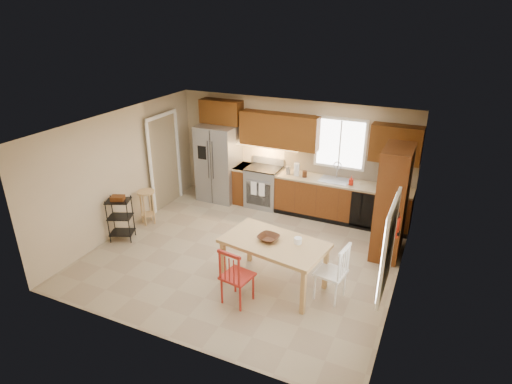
{
  "coord_description": "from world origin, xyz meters",
  "views": [
    {
      "loc": [
        3.1,
        -6.27,
        4.33
      ],
      "look_at": [
        0.06,
        0.4,
        1.15
      ],
      "focal_mm": 30.0,
      "sensor_mm": 36.0,
      "label": 1
    }
  ],
  "objects": [
    {
      "name": "upper_right_block",
      "position": [
        2.25,
        2.33,
        1.83
      ],
      "size": [
        1.0,
        0.35,
        0.75
      ],
      "primitive_type": "cube",
      "color": "#643710",
      "rests_on": "wall_back"
    },
    {
      "name": "soap_bottle",
      "position": [
        1.48,
        2.1,
        1.0
      ],
      "size": [
        0.09,
        0.09,
        0.19
      ],
      "primitive_type": "imported",
      "color": "red",
      "rests_on": "base_cabinet_run"
    },
    {
      "name": "utility_cart",
      "position": [
        -2.5,
        -0.48,
        0.45
      ],
      "size": [
        0.55,
        0.5,
        0.9
      ],
      "primitive_type": null,
      "rotation": [
        0.0,
        0.0,
        0.4
      ],
      "color": "black",
      "rests_on": "floor"
    },
    {
      "name": "ceiling",
      "position": [
        0.0,
        0.0,
        2.5
      ],
      "size": [
        5.5,
        5.0,
        0.02
      ],
      "primitive_type": "cube",
      "color": "silver",
      "rests_on": "ground"
    },
    {
      "name": "pantry",
      "position": [
        2.43,
        1.2,
        1.05
      ],
      "size": [
        0.5,
        0.95,
        2.1
      ],
      "primitive_type": "cube",
      "color": "brown",
      "rests_on": "floor"
    },
    {
      "name": "wall_left",
      "position": [
        -2.75,
        0.0,
        1.25
      ],
      "size": [
        0.02,
        5.0,
        2.5
      ],
      "primitive_type": "cube",
      "color": "#CCB793",
      "rests_on": "ground"
    },
    {
      "name": "upper_left_block",
      "position": [
        -0.25,
        2.33,
        1.83
      ],
      "size": [
        1.8,
        0.35,
        0.75
      ],
      "primitive_type": "cube",
      "color": "#643710",
      "rests_on": "wall_back"
    },
    {
      "name": "paper_towel",
      "position": [
        0.25,
        2.15,
        1.04
      ],
      "size": [
        0.12,
        0.12,
        0.28
      ],
      "primitive_type": "cylinder",
      "color": "white",
      "rests_on": "base_cabinet_run"
    },
    {
      "name": "base_cabinet_run",
      "position": [
        1.29,
        2.2,
        0.45
      ],
      "size": [
        2.92,
        0.6,
        0.9
      ],
      "primitive_type": "cube",
      "color": "brown",
      "rests_on": "floor"
    },
    {
      "name": "dishwasher",
      "position": [
        1.85,
        1.91,
        0.45
      ],
      "size": [
        0.6,
        0.02,
        0.78
      ],
      "primitive_type": "cube",
      "color": "black",
      "rests_on": "floor"
    },
    {
      "name": "doorway",
      "position": [
        -2.67,
        1.3,
        1.05
      ],
      "size": [
        0.04,
        0.95,
        2.1
      ],
      "primitive_type": "cube",
      "color": "#8C7A59",
      "rests_on": "wall_left"
    },
    {
      "name": "backsplash",
      "position": [
        1.29,
        2.48,
        1.18
      ],
      "size": [
        2.92,
        0.03,
        0.55
      ],
      "primitive_type": "cube",
      "color": "beige",
      "rests_on": "wall_back"
    },
    {
      "name": "dining_table",
      "position": [
        0.87,
        -0.65,
        0.41
      ],
      "size": [
        1.81,
        1.2,
        0.82
      ],
      "primitive_type": null,
      "rotation": [
        0.0,
        0.0,
        -0.16
      ],
      "color": "tan",
      "rests_on": "floor"
    },
    {
      "name": "wall_back",
      "position": [
        0.0,
        2.5,
        1.25
      ],
      "size": [
        5.5,
        0.02,
        2.5
      ],
      "primitive_type": "cube",
      "color": "#CCB793",
      "rests_on": "ground"
    },
    {
      "name": "chair_white",
      "position": [
        1.82,
        -0.6,
        0.49
      ],
      "size": [
        0.53,
        0.53,
        0.98
      ],
      "primitive_type": null,
      "rotation": [
        0.0,
        0.0,
        1.41
      ],
      "color": "white",
      "rests_on": "floor"
    },
    {
      "name": "wall_front",
      "position": [
        0.0,
        -2.5,
        1.25
      ],
      "size": [
        5.5,
        0.02,
        2.5
      ],
      "primitive_type": "cube",
      "color": "#CCB793",
      "rests_on": "ground"
    },
    {
      "name": "wall_right",
      "position": [
        2.75,
        0.0,
        1.25
      ],
      "size": [
        0.02,
        5.0,
        2.5
      ],
      "primitive_type": "cube",
      "color": "#CCB793",
      "rests_on": "ground"
    },
    {
      "name": "base_cabinet_narrow",
      "position": [
        -1.1,
        2.2,
        0.45
      ],
      "size": [
        0.3,
        0.6,
        0.9
      ],
      "primitive_type": "cube",
      "color": "brown",
      "rests_on": "floor"
    },
    {
      "name": "window_right",
      "position": [
        2.68,
        -1.15,
        1.45
      ],
      "size": [
        0.04,
        1.02,
        1.32
      ],
      "primitive_type": "cube",
      "color": "white",
      "rests_on": "wall_right"
    },
    {
      "name": "undercab_glow",
      "position": [
        -0.55,
        2.3,
        1.43
      ],
      "size": [
        1.6,
        0.3,
        0.01
      ],
      "primitive_type": "cube",
      "color": "#FFBF66",
      "rests_on": "wall_back"
    },
    {
      "name": "sink",
      "position": [
        1.1,
        2.2,
        0.86
      ],
      "size": [
        0.62,
        0.46,
        0.16
      ],
      "primitive_type": "cube",
      "color": "gray",
      "rests_on": "base_cabinet_run"
    },
    {
      "name": "table_bowl",
      "position": [
        0.76,
        -0.65,
        0.83
      ],
      "size": [
        0.39,
        0.39,
        0.08
      ],
      "primitive_type": "imported",
      "rotation": [
        0.0,
        0.0,
        -0.16
      ],
      "color": "#482513",
      "rests_on": "dining_table"
    },
    {
      "name": "bar_stool",
      "position": [
        -2.46,
        0.3,
        0.38
      ],
      "size": [
        0.4,
        0.4,
        0.75
      ],
      "primitive_type": null,
      "rotation": [
        0.0,
        0.0,
        -0.11
      ],
      "color": "tan",
      "rests_on": "floor"
    },
    {
      "name": "window_back",
      "position": [
        1.1,
        2.48,
        1.65
      ],
      "size": [
        1.12,
        0.04,
        1.12
      ],
      "primitive_type": "cube",
      "color": "white",
      "rests_on": "wall_back"
    },
    {
      "name": "fire_extinguisher",
      "position": [
        2.63,
        0.15,
        1.1
      ],
      "size": [
        0.12,
        0.12,
        0.36
      ],
      "primitive_type": "cylinder",
      "color": "red",
      "rests_on": "wall_right"
    },
    {
      "name": "refrigerator",
      "position": [
        -1.7,
        2.12,
        0.91
      ],
      "size": [
        0.92,
        0.75,
        1.82
      ],
      "primitive_type": "cube",
      "color": "gray",
      "rests_on": "floor"
    },
    {
      "name": "chair_red",
      "position": [
        0.52,
        -1.3,
        0.49
      ],
      "size": [
        0.53,
        0.53,
        0.98
      ],
      "primitive_type": null,
      "rotation": [
        0.0,
        0.0,
        -0.16
      ],
      "color": "#A22219",
      "rests_on": "floor"
    },
    {
      "name": "range_stove",
      "position": [
        -0.55,
        2.19,
        0.46
      ],
      "size": [
        0.76,
        0.63,
        0.92
      ],
      "primitive_type": "cube",
      "color": "gray",
      "rests_on": "floor"
    },
    {
      "name": "upper_over_fridge",
      "position": [
        -1.7,
        2.33,
        2.1
      ],
      "size": [
        1.0,
        0.35,
        0.55
      ],
      "primitive_type": "cube",
      "color": "#643710",
      "rests_on": "wall_back"
    },
    {
      "name": "table_jar",
      "position": [
        1.24,
        -0.55,
        0.86
      ],
      "size": [
        0.15,
        0.15,
        0.15
      ],
      "primitive_type": "cylinder",
      "rotation": [
        0.0,
        0.0,
        -0.16
      ],
      "color": "white",
      "rests_on": "dining_table"
    },
    {
      "name": "canister_wood",
      "position": [
        0.45,
        2.12,
        0.97
      ],
      "size": [
        0.1,
        0.1,
        0.14
      ],
      "primitive_type": "cylinder",
      "color": "#482513",
      "rests_on": "base_cabinet_run"
    },
    {
      "name": "floor",
      "position": [
        0.0,
        0.0,
        0.0
      ],
      "size": [
        5.5,
        5.5,
        0.0
      ],
      "primitive_type": "plane",
      "color": "tan",
      "rests_on": "ground"
    },
    {
      "name": "canister_steel",
      "position": [
        0.05,
        2.15,
        0.99
      ],
      "size": [
        0.11,
        0.11,
        0.18
      ],
      "primitive_type": "cylinder",
      "color": "gray",
      "rests_on": "base_cabinet_run"
    }
  ]
}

